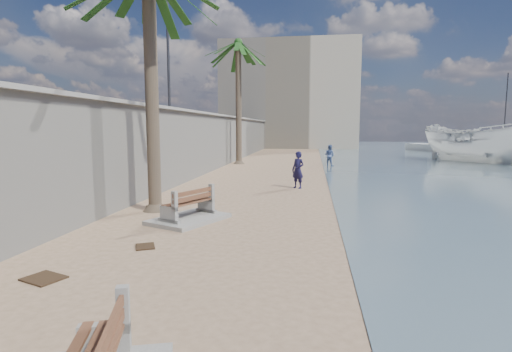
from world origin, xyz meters
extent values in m
plane|color=#9E7C61|center=(0.00, 0.00, 0.00)|extent=(140.00, 140.00, 0.00)
cube|color=gray|center=(-5.20, 20.00, 1.75)|extent=(0.45, 70.00, 3.50)
cube|color=gray|center=(-5.20, 20.00, 3.55)|extent=(0.80, 70.00, 0.12)
cube|color=#B7AA93|center=(-2.00, 52.00, 7.00)|extent=(18.00, 12.00, 14.00)
cube|color=gray|center=(-2.30, 5.71, 0.06)|extent=(2.26, 2.61, 0.12)
cylinder|color=brown|center=(-3.83, 6.97, 3.75)|extent=(0.42, 0.42, 7.50)
cylinder|color=brown|center=(-4.24, 24.23, 4.44)|extent=(0.44, 0.44, 8.87)
cylinder|color=#2D2D33|center=(-5.10, 12.00, 6.11)|extent=(0.12, 0.12, 5.00)
imported|color=#171437|center=(0.61, 12.53, 0.95)|extent=(0.83, 0.78, 1.90)
imported|color=#485F95|center=(2.45, 23.57, 0.84)|extent=(1.01, 0.95, 1.67)
imported|color=silver|center=(14.00, 27.86, 1.68)|extent=(5.00, 5.02, 4.16)
cube|color=silver|center=(22.65, 43.49, 0.25)|extent=(7.79, 3.22, 0.70)
cylinder|color=#2D2D33|center=(22.65, 43.49, 4.64)|extent=(0.12, 0.12, 8.29)
cube|color=#382616|center=(-3.51, 1.01, 0.01)|extent=(0.82, 0.74, 0.03)
cube|color=#382616|center=(-4.02, 7.43, 0.01)|extent=(0.85, 0.93, 0.03)
cube|color=#382616|center=(-2.50, 3.11, 0.01)|extent=(0.59, 0.64, 0.03)
camera|label=1|loc=(1.24, -5.28, 2.70)|focal=28.00mm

